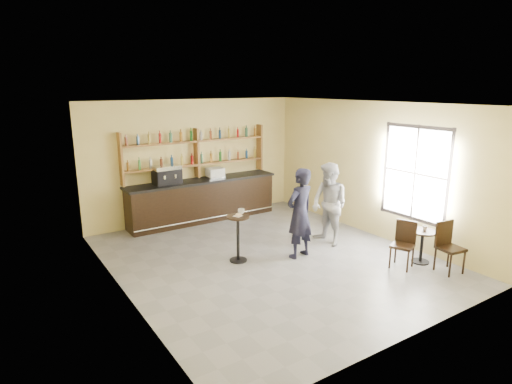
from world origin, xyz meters
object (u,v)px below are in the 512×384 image
cafe_table (422,247)px  man_main (300,213)px  chair_west (402,245)px  chair_south (451,248)px  pastry_case (215,173)px  patron_second (329,204)px  espresso_machine (167,175)px  bar_counter (203,200)px  pedestal_table (238,239)px

cafe_table → man_main: bearing=139.6°
chair_west → chair_south: chair_south is taller
man_main → cafe_table: (1.90, -1.62, -0.62)m
pastry_case → patron_second: (1.22, -3.17, -0.32)m
pastry_case → patron_second: patron_second is taller
espresso_machine → man_main: 3.76m
chair_west → chair_south: bearing=20.6°
bar_counter → cafe_table: 5.60m
pastry_case → cafe_table: bearing=-67.8°
bar_counter → patron_second: (1.61, -3.17, 0.38)m
bar_counter → man_main: size_ratio=2.16×
pastry_case → cafe_table: size_ratio=0.65×
man_main → pedestal_table: bearing=-32.6°
espresso_machine → pastry_case: bearing=-1.6°
espresso_machine → man_main: bearing=-67.1°
man_main → chair_south: bearing=121.4°
espresso_machine → patron_second: patron_second is taller
bar_counter → chair_south: size_ratio=4.16×
pedestal_table → patron_second: 2.30m
bar_counter → man_main: bearing=-80.5°
bar_counter → espresso_machine: size_ratio=6.26×
pastry_case → patron_second: bearing=-69.3°
pastry_case → chair_west: (1.54, -4.97, -0.79)m
bar_counter → pastry_case: bearing=0.0°
bar_counter → chair_west: size_ratio=4.41×
chair_west → cafe_table: bearing=62.7°
chair_west → patron_second: bearing=167.8°
man_main → pastry_case: bearing=-96.9°
pedestal_table → pastry_case: bearing=70.7°
chair_south → pedestal_table: bearing=147.8°
bar_counter → chair_west: bar_counter is taller
chair_west → pedestal_table: bearing=-151.1°
espresso_machine → chair_south: 6.68m
patron_second → cafe_table: bearing=24.5°
chair_south → patron_second: size_ratio=0.53×
bar_counter → espresso_machine: (-0.98, 0.00, 0.80)m
chair_west → chair_south: (0.60, -0.65, 0.03)m
espresso_machine → chair_west: bearing=-61.3°
patron_second → pastry_case: bearing=-159.5°
espresso_machine → pastry_case: espresso_machine is taller
pedestal_table → patron_second: bearing=-6.8°
pastry_case → pedestal_table: bearing=-109.7°
pedestal_table → chair_west: (2.56, -2.07, -0.02)m
espresso_machine → pastry_case: (1.36, 0.00, -0.10)m
bar_counter → pedestal_table: 2.97m
pastry_case → chair_west: 5.26m
bar_counter → pedestal_table: bar_counter is taller
bar_counter → pastry_case: size_ratio=9.26×
pedestal_table → cafe_table: size_ratio=1.42×
man_main → patron_second: bearing=-177.4°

